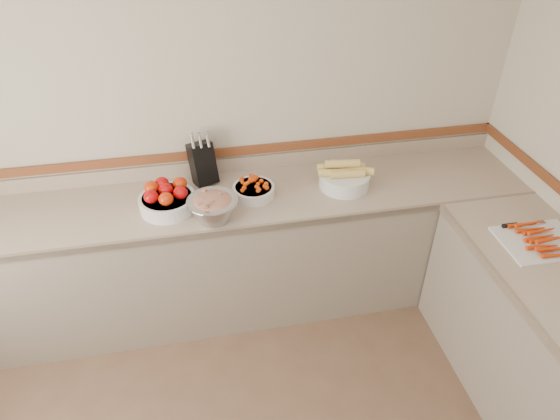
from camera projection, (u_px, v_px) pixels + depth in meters
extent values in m
plane|color=#C0B49E|center=(205.00, 118.00, 3.11)|extent=(4.00, 0.00, 4.00)
cube|color=tan|center=(215.00, 202.00, 3.10)|extent=(4.00, 0.65, 0.04)
cube|color=gray|center=(220.00, 257.00, 3.36)|extent=(4.00, 0.63, 0.86)
cube|color=#7D6954|center=(220.00, 233.00, 2.85)|extent=(4.00, 0.02, 0.04)
cube|color=tan|center=(210.00, 167.00, 3.31)|extent=(4.00, 0.02, 0.10)
cube|color=brown|center=(208.00, 154.00, 3.25)|extent=(4.00, 0.02, 0.06)
cube|color=black|center=(552.00, 361.00, 2.23)|extent=(0.02, 0.58, 0.06)
cylinder|color=silver|center=(546.00, 372.00, 2.28)|extent=(0.02, 0.50, 0.02)
cube|color=black|center=(203.00, 163.00, 3.18)|extent=(0.20, 0.21, 0.29)
cylinder|color=silver|center=(193.00, 143.00, 3.05)|extent=(0.03, 0.04, 0.07)
cylinder|color=silver|center=(200.00, 142.00, 3.06)|extent=(0.03, 0.04, 0.07)
cylinder|color=silver|center=(208.00, 141.00, 3.07)|extent=(0.03, 0.04, 0.07)
cylinder|color=silver|center=(193.00, 140.00, 3.07)|extent=(0.03, 0.04, 0.07)
cylinder|color=silver|center=(200.00, 140.00, 3.08)|extent=(0.03, 0.04, 0.07)
cylinder|color=silver|center=(208.00, 139.00, 3.09)|extent=(0.03, 0.04, 0.07)
cylinder|color=silver|center=(192.00, 138.00, 3.10)|extent=(0.03, 0.04, 0.07)
cylinder|color=silver|center=(200.00, 138.00, 3.10)|extent=(0.03, 0.04, 0.07)
cylinder|color=silver|center=(207.00, 137.00, 3.11)|extent=(0.03, 0.04, 0.07)
cylinder|color=silver|center=(168.00, 203.00, 2.98)|extent=(0.34, 0.34, 0.09)
torus|color=silver|center=(167.00, 197.00, 2.96)|extent=(0.34, 0.34, 0.01)
cylinder|color=white|center=(167.00, 197.00, 2.96)|extent=(0.29, 0.29, 0.01)
ellipsoid|color=#B40708|center=(151.00, 197.00, 2.89)|extent=(0.09, 0.09, 0.08)
ellipsoid|color=red|center=(166.00, 199.00, 2.87)|extent=(0.09, 0.09, 0.08)
ellipsoid|color=#B40708|center=(180.00, 193.00, 2.92)|extent=(0.09, 0.09, 0.08)
ellipsoid|color=red|center=(151.00, 187.00, 2.97)|extent=(0.09, 0.09, 0.08)
ellipsoid|color=#B40708|center=(166.00, 189.00, 2.95)|extent=(0.09, 0.09, 0.08)
ellipsoid|color=red|center=(180.00, 183.00, 3.00)|extent=(0.09, 0.09, 0.08)
ellipsoid|color=#B40708|center=(162.00, 183.00, 3.00)|extent=(0.09, 0.09, 0.08)
cylinder|color=silver|center=(254.00, 191.00, 3.11)|extent=(0.26, 0.26, 0.07)
torus|color=silver|center=(254.00, 187.00, 3.09)|extent=(0.26, 0.26, 0.01)
cylinder|color=white|center=(254.00, 187.00, 3.09)|extent=(0.23, 0.23, 0.01)
sphere|color=#CC3707|center=(244.00, 188.00, 3.03)|extent=(0.03, 0.03, 0.03)
sphere|color=#CC3707|center=(254.00, 180.00, 3.06)|extent=(0.03, 0.03, 0.03)
sphere|color=#CC3707|center=(258.00, 180.00, 3.07)|extent=(0.03, 0.03, 0.03)
sphere|color=#CC3707|center=(253.00, 178.00, 3.06)|extent=(0.03, 0.03, 0.03)
sphere|color=#CC3707|center=(267.00, 188.00, 3.04)|extent=(0.03, 0.03, 0.03)
sphere|color=#CC3707|center=(263.00, 181.00, 3.06)|extent=(0.03, 0.03, 0.03)
sphere|color=#CC3707|center=(258.00, 183.00, 3.04)|extent=(0.03, 0.03, 0.03)
sphere|color=#CC3707|center=(252.00, 183.00, 3.04)|extent=(0.03, 0.03, 0.03)
sphere|color=#CC3707|center=(251.00, 176.00, 3.14)|extent=(0.03, 0.03, 0.03)
sphere|color=#CC3707|center=(259.00, 180.00, 3.06)|extent=(0.03, 0.03, 0.03)
sphere|color=#CC3707|center=(249.00, 179.00, 3.09)|extent=(0.03, 0.03, 0.03)
sphere|color=#CC3707|center=(253.00, 181.00, 3.05)|extent=(0.03, 0.03, 0.03)
sphere|color=#CC3707|center=(242.00, 181.00, 3.09)|extent=(0.03, 0.03, 0.03)
sphere|color=#CC3707|center=(250.00, 181.00, 3.05)|extent=(0.03, 0.03, 0.03)
sphere|color=#CC3707|center=(254.00, 178.00, 3.05)|extent=(0.03, 0.03, 0.03)
sphere|color=#CC3707|center=(258.00, 180.00, 3.07)|extent=(0.03, 0.03, 0.03)
sphere|color=#CC3707|center=(245.00, 184.00, 3.05)|extent=(0.03, 0.03, 0.03)
sphere|color=#CC3707|center=(256.00, 184.00, 3.04)|extent=(0.03, 0.03, 0.03)
sphere|color=#CC3707|center=(260.00, 178.00, 3.11)|extent=(0.03, 0.03, 0.03)
sphere|color=#CC3707|center=(243.00, 184.00, 3.06)|extent=(0.03, 0.03, 0.03)
sphere|color=#CC3707|center=(257.00, 177.00, 3.09)|extent=(0.03, 0.03, 0.03)
sphere|color=#CC3707|center=(241.00, 186.00, 3.05)|extent=(0.03, 0.03, 0.03)
sphere|color=#CC3707|center=(249.00, 180.00, 3.06)|extent=(0.03, 0.03, 0.03)
sphere|color=#CC3707|center=(255.00, 179.00, 3.08)|extent=(0.03, 0.03, 0.03)
sphere|color=#CC3707|center=(255.00, 178.00, 3.07)|extent=(0.03, 0.03, 0.03)
sphere|color=#CC3707|center=(264.00, 186.00, 3.04)|extent=(0.03, 0.03, 0.03)
sphere|color=#CC3707|center=(251.00, 178.00, 3.10)|extent=(0.03, 0.03, 0.03)
sphere|color=#CC3707|center=(259.00, 177.00, 3.14)|extent=(0.03, 0.03, 0.03)
sphere|color=#CC3707|center=(257.00, 187.00, 3.03)|extent=(0.03, 0.03, 0.03)
sphere|color=#CC3707|center=(242.00, 180.00, 3.09)|extent=(0.03, 0.03, 0.03)
sphere|color=#CC3707|center=(258.00, 188.00, 3.02)|extent=(0.03, 0.03, 0.03)
sphere|color=#CC3707|center=(252.00, 179.00, 3.05)|extent=(0.03, 0.03, 0.03)
sphere|color=#CC3707|center=(241.00, 180.00, 3.11)|extent=(0.03, 0.03, 0.03)
cylinder|color=silver|center=(344.00, 180.00, 3.19)|extent=(0.32, 0.32, 0.10)
torus|color=silver|center=(345.00, 174.00, 3.16)|extent=(0.33, 0.33, 0.01)
cylinder|color=#D8B45A|center=(335.00, 173.00, 3.12)|extent=(0.22, 0.09, 0.05)
cylinder|color=#D8B45A|center=(348.00, 174.00, 3.11)|extent=(0.22, 0.07, 0.05)
cylinder|color=#D8B45A|center=(357.00, 170.00, 3.14)|extent=(0.22, 0.12, 0.05)
cylinder|color=#D8B45A|center=(334.00, 167.00, 3.17)|extent=(0.22, 0.08, 0.05)
cylinder|color=#D8B45A|center=(348.00, 165.00, 3.19)|extent=(0.22, 0.14, 0.05)
cylinder|color=#D8B45A|center=(342.00, 164.00, 3.11)|extent=(0.22, 0.08, 0.05)
cylinder|color=#B2B2BA|center=(213.00, 210.00, 2.88)|extent=(0.30, 0.30, 0.14)
torus|color=#B2B2BA|center=(212.00, 201.00, 2.85)|extent=(0.30, 0.30, 0.01)
ellipsoid|color=#A81342|center=(212.00, 202.00, 2.85)|extent=(0.24, 0.24, 0.08)
cube|color=#A81342|center=(212.00, 202.00, 2.80)|extent=(0.02, 0.02, 0.02)
cube|color=#8FAD54|center=(211.00, 200.00, 2.84)|extent=(0.02, 0.02, 0.02)
cube|color=#A81342|center=(200.00, 205.00, 2.79)|extent=(0.02, 0.02, 0.02)
cube|color=#8FAD54|center=(220.00, 194.00, 2.86)|extent=(0.03, 0.03, 0.02)
cube|color=#A81342|center=(201.00, 200.00, 2.83)|extent=(0.02, 0.02, 0.02)
cube|color=#8FAD54|center=(207.00, 196.00, 2.85)|extent=(0.03, 0.03, 0.02)
cube|color=#A81342|center=(205.00, 191.00, 2.90)|extent=(0.03, 0.03, 0.02)
cube|color=#8FAD54|center=(206.00, 207.00, 2.76)|extent=(0.02, 0.02, 0.02)
cube|color=#A81342|center=(210.00, 198.00, 2.84)|extent=(0.03, 0.03, 0.02)
cube|color=#8FAD54|center=(224.00, 193.00, 2.90)|extent=(0.03, 0.03, 0.02)
cube|color=#A81342|center=(206.00, 204.00, 2.81)|extent=(0.02, 0.02, 0.02)
cube|color=#8FAD54|center=(207.00, 205.00, 2.76)|extent=(0.03, 0.03, 0.02)
cube|color=#A81342|center=(215.00, 198.00, 2.84)|extent=(0.03, 0.03, 0.02)
cube|color=#8FAD54|center=(204.00, 200.00, 2.83)|extent=(0.03, 0.03, 0.02)
cube|color=silver|center=(540.00, 242.00, 2.74)|extent=(0.44, 0.34, 0.01)
cone|color=red|center=(557.00, 255.00, 2.62)|extent=(0.17, 0.03, 0.03)
cone|color=red|center=(555.00, 249.00, 2.63)|extent=(0.17, 0.03, 0.03)
cone|color=red|center=(551.00, 249.00, 2.66)|extent=(0.17, 0.03, 0.03)
cone|color=red|center=(548.00, 246.00, 2.68)|extent=(0.17, 0.03, 0.03)
cone|color=red|center=(546.00, 240.00, 2.69)|extent=(0.17, 0.03, 0.03)
cone|color=red|center=(542.00, 240.00, 2.72)|extent=(0.17, 0.03, 0.03)
cone|color=red|center=(539.00, 237.00, 2.74)|extent=(0.17, 0.03, 0.03)
cone|color=red|center=(538.00, 231.00, 2.75)|extent=(0.17, 0.03, 0.03)
cone|color=red|center=(534.00, 232.00, 2.79)|extent=(0.17, 0.03, 0.03)
cone|color=red|center=(531.00, 229.00, 2.81)|extent=(0.17, 0.03, 0.03)
cone|color=red|center=(530.00, 223.00, 2.81)|extent=(0.17, 0.03, 0.03)
cone|color=red|center=(526.00, 224.00, 2.85)|extent=(0.17, 0.03, 0.03)
cube|color=silver|center=(530.00, 223.00, 2.86)|extent=(0.18, 0.04, 0.00)
cube|color=black|center=(510.00, 225.00, 2.84)|extent=(0.09, 0.02, 0.02)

